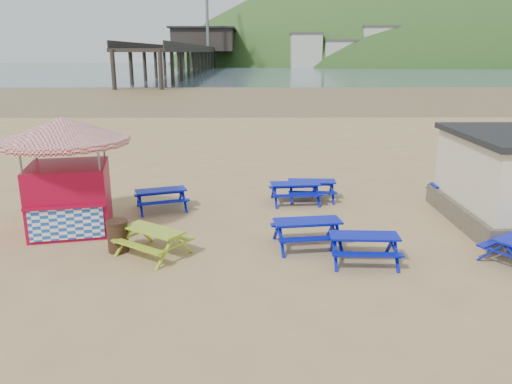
{
  "coord_description": "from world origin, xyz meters",
  "views": [
    {
      "loc": [
        -0.17,
        -15.32,
        5.73
      ],
      "look_at": [
        -0.01,
        1.5,
        1.0
      ],
      "focal_mm": 35.0,
      "sensor_mm": 36.0,
      "label": 1
    }
  ],
  "objects_px": {
    "picnic_table_blue_a": "(161,199)",
    "ice_cream_kiosk": "(66,160)",
    "litter_bin": "(118,236)",
    "picnic_table_blue_b": "(311,190)",
    "picnic_table_yellow": "(153,242)"
  },
  "relations": [
    {
      "from": "picnic_table_blue_a",
      "to": "ice_cream_kiosk",
      "type": "bearing_deg",
      "value": -158.56
    },
    {
      "from": "picnic_table_blue_a",
      "to": "picnic_table_blue_b",
      "type": "height_order",
      "value": "picnic_table_blue_b"
    },
    {
      "from": "picnic_table_blue_a",
      "to": "litter_bin",
      "type": "height_order",
      "value": "litter_bin"
    },
    {
      "from": "picnic_table_yellow",
      "to": "ice_cream_kiosk",
      "type": "xyz_separation_m",
      "value": [
        -3.11,
        2.18,
        1.97
      ]
    },
    {
      "from": "ice_cream_kiosk",
      "to": "litter_bin",
      "type": "height_order",
      "value": "ice_cream_kiosk"
    },
    {
      "from": "picnic_table_blue_a",
      "to": "litter_bin",
      "type": "xyz_separation_m",
      "value": [
        -0.58,
        -4.09,
        0.09
      ]
    },
    {
      "from": "litter_bin",
      "to": "picnic_table_blue_b",
      "type": "bearing_deg",
      "value": 40.0
    },
    {
      "from": "picnic_table_blue_b",
      "to": "picnic_table_yellow",
      "type": "relative_size",
      "value": 0.8
    },
    {
      "from": "picnic_table_blue_a",
      "to": "picnic_table_yellow",
      "type": "height_order",
      "value": "picnic_table_yellow"
    },
    {
      "from": "picnic_table_yellow",
      "to": "ice_cream_kiosk",
      "type": "bearing_deg",
      "value": 179.56
    },
    {
      "from": "ice_cream_kiosk",
      "to": "picnic_table_yellow",
      "type": "bearing_deg",
      "value": -47.06
    },
    {
      "from": "picnic_table_blue_a",
      "to": "picnic_table_blue_b",
      "type": "bearing_deg",
      "value": -6.48
    },
    {
      "from": "picnic_table_blue_a",
      "to": "picnic_table_yellow",
      "type": "relative_size",
      "value": 0.92
    },
    {
      "from": "picnic_table_blue_a",
      "to": "ice_cream_kiosk",
      "type": "relative_size",
      "value": 0.45
    },
    {
      "from": "picnic_table_yellow",
      "to": "litter_bin",
      "type": "height_order",
      "value": "litter_bin"
    }
  ]
}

